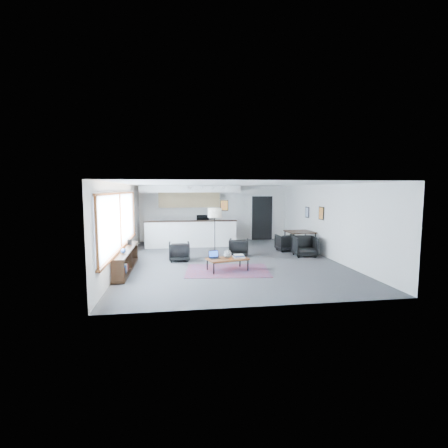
{
  "coord_description": "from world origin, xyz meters",
  "views": [
    {
      "loc": [
        -1.79,
        -10.82,
        2.4
      ],
      "look_at": [
        -0.15,
        0.4,
        1.21
      ],
      "focal_mm": 26.0,
      "sensor_mm": 36.0,
      "label": 1
    }
  ],
  "objects": [
    {
      "name": "dining_table",
      "position": [
        2.9,
        0.99,
        0.75
      ],
      "size": [
        1.02,
        1.02,
        0.82
      ],
      "rotation": [
        0.0,
        0.0,
        0.05
      ],
      "color": "black",
      "rests_on": "floor"
    },
    {
      "name": "armchair_left",
      "position": [
        -1.72,
        0.15,
        0.35
      ],
      "size": [
        0.69,
        0.65,
        0.7
      ],
      "primitive_type": "imported",
      "rotation": [
        0.0,
        0.0,
        3.15
      ],
      "color": "black",
      "rests_on": "floor"
    },
    {
      "name": "book_stack",
      "position": [
        0.03,
        -1.44,
        0.43
      ],
      "size": [
        0.35,
        0.29,
        0.1
      ],
      "rotation": [
        0.0,
        0.0,
        0.08
      ],
      "color": "silver",
      "rests_on": "coffee_table"
    },
    {
      "name": "laptop",
      "position": [
        -0.71,
        -1.38,
        0.45
      ],
      "size": [
        0.34,
        0.3,
        0.21
      ],
      "rotation": [
        0.0,
        0.0,
        0.22
      ],
      "color": "black",
      "rests_on": "coffee_table"
    },
    {
      "name": "kitchenette",
      "position": [
        -1.2,
        3.71,
        1.38
      ],
      "size": [
        4.2,
        1.96,
        2.6
      ],
      "color": "white",
      "rests_on": "floor"
    },
    {
      "name": "room",
      "position": [
        0.0,
        0.0,
        1.3
      ],
      "size": [
        7.02,
        9.02,
        2.62
      ],
      "color": "#4A4A4C",
      "rests_on": "ground"
    },
    {
      "name": "ceramic_pot",
      "position": [
        -0.31,
        -1.44,
        0.5
      ],
      "size": [
        0.24,
        0.24,
        0.24
      ],
      "rotation": [
        0.0,
        0.0,
        -0.33
      ],
      "color": "gray",
      "rests_on": "coffee_table"
    },
    {
      "name": "floor_lamp",
      "position": [
        -0.44,
        0.72,
        1.52
      ],
      "size": [
        0.53,
        0.53,
        1.75
      ],
      "rotation": [
        0.0,
        0.0,
        -0.05
      ],
      "color": "black",
      "rests_on": "floor"
    },
    {
      "name": "track_light",
      "position": [
        -0.59,
        2.2,
        2.53
      ],
      "size": [
        1.6,
        0.07,
        0.15
      ],
      "color": "silver",
      "rests_on": "room"
    },
    {
      "name": "kilim_rug",
      "position": [
        -0.31,
        -1.46,
        0.01
      ],
      "size": [
        2.63,
        1.95,
        0.01
      ],
      "rotation": [
        0.0,
        0.0,
        -0.12
      ],
      "color": "#5F324A",
      "rests_on": "floor"
    },
    {
      "name": "microwave",
      "position": [
        -0.6,
        4.15,
        1.12
      ],
      "size": [
        0.58,
        0.34,
        0.38
      ],
      "primitive_type": "imported",
      "rotation": [
        0.0,
        0.0,
        -0.06
      ],
      "color": "black",
      "rests_on": "kitchenette"
    },
    {
      "name": "window",
      "position": [
        -3.46,
        -0.9,
        1.46
      ],
      "size": [
        0.1,
        5.95,
        1.66
      ],
      "color": "#8CBFFF",
      "rests_on": "room"
    },
    {
      "name": "wall_art_upper",
      "position": [
        3.47,
        1.7,
        1.5
      ],
      "size": [
        0.03,
        0.34,
        0.44
      ],
      "color": "black",
      "rests_on": "room"
    },
    {
      "name": "dining_chair_far",
      "position": [
        2.48,
        1.37,
        0.31
      ],
      "size": [
        0.63,
        0.6,
        0.62
      ],
      "primitive_type": "imported",
      "rotation": [
        0.0,
        0.0,
        3.21
      ],
      "color": "black",
      "rests_on": "floor"
    },
    {
      "name": "coaster",
      "position": [
        -0.25,
        -1.62,
        0.39
      ],
      "size": [
        0.13,
        0.13,
        0.01
      ],
      "rotation": [
        0.0,
        0.0,
        -0.32
      ],
      "color": "#E5590C",
      "rests_on": "coffee_table"
    },
    {
      "name": "coffee_table",
      "position": [
        -0.31,
        -1.46,
        0.36
      ],
      "size": [
        1.3,
        0.91,
        0.38
      ],
      "rotation": [
        0.0,
        0.0,
        0.25
      ],
      "color": "brown",
      "rests_on": "floor"
    },
    {
      "name": "wall_art_lower",
      "position": [
        3.47,
        0.4,
        1.55
      ],
      "size": [
        0.03,
        0.38,
        0.48
      ],
      "color": "black",
      "rests_on": "room"
    },
    {
      "name": "console",
      "position": [
        -3.3,
        -1.05,
        0.33
      ],
      "size": [
        0.35,
        3.0,
        0.8
      ],
      "color": "black",
      "rests_on": "floor"
    },
    {
      "name": "doorway",
      "position": [
        2.3,
        4.42,
        1.07
      ],
      "size": [
        1.1,
        0.12,
        2.15
      ],
      "color": "black",
      "rests_on": "room"
    },
    {
      "name": "dining_chair_near",
      "position": [
        2.8,
        0.26,
        0.34
      ],
      "size": [
        0.72,
        0.68,
        0.69
      ],
      "primitive_type": "imported",
      "rotation": [
        0.0,
        0.0,
        -0.08
      ],
      "color": "black",
      "rests_on": "floor"
    },
    {
      "name": "armchair_right",
      "position": [
        0.44,
        0.65,
        0.35
      ],
      "size": [
        0.81,
        0.78,
        0.7
      ],
      "primitive_type": "imported",
      "rotation": [
        0.0,
        0.0,
        2.89
      ],
      "color": "black",
      "rests_on": "floor"
    }
  ]
}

